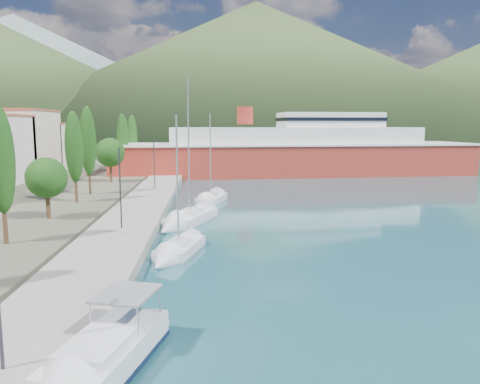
{
  "coord_description": "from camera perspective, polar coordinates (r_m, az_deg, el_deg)",
  "views": [
    {
      "loc": [
        -2.38,
        -21.03,
        8.52
      ],
      "look_at": [
        0.0,
        14.0,
        3.5
      ],
      "focal_mm": 35.0,
      "sensor_mm": 36.0,
      "label": 1
    }
  ],
  "objects": [
    {
      "name": "hills_near",
      "position": [
        408.17,
        10.69,
        13.71
      ],
      "size": [
        1010.0,
        520.0,
        115.0
      ],
      "color": "#3B5028",
      "rests_on": "ground"
    },
    {
      "name": "motor_cruiser",
      "position": [
        16.86,
        -18.06,
        -20.74
      ],
      "size": [
        4.39,
        8.33,
        2.95
      ],
      "color": "black",
      "rests_on": "ground"
    },
    {
      "name": "sailboat_far",
      "position": [
        50.96,
        -4.02,
        -1.16
      ],
      "size": [
        4.28,
        7.66,
        10.74
      ],
      "color": "silver",
      "rests_on": "ground"
    },
    {
      "name": "ferry",
      "position": [
        82.02,
        6.72,
        4.74
      ],
      "size": [
        62.57,
        17.05,
        12.28
      ],
      "color": "#A42E21",
      "rests_on": "ground"
    },
    {
      "name": "lamp_posts",
      "position": [
        36.74,
        -14.24,
        0.95
      ],
      "size": [
        0.15,
        43.86,
        6.06
      ],
      "color": "#2D2D33",
      "rests_on": "quay"
    },
    {
      "name": "hills_far",
      "position": [
        658.72,
        8.76,
        14.04
      ],
      "size": [
        1480.0,
        900.0,
        180.0
      ],
      "color": "slate",
      "rests_on": "ground"
    },
    {
      "name": "sailboat_mid",
      "position": [
        40.12,
        -7.2,
        -3.72
      ],
      "size": [
        5.74,
        9.67,
        13.56
      ],
      "color": "silver",
      "rests_on": "ground"
    },
    {
      "name": "ground",
      "position": [
        141.31,
        -2.92,
        4.66
      ],
      "size": [
        1400.0,
        1400.0,
        0.0
      ],
      "primitive_type": "plane",
      "color": "#1E525B"
    },
    {
      "name": "sailboat_near",
      "position": [
        30.56,
        -8.35,
        -7.6
      ],
      "size": [
        3.9,
        7.26,
        10.0
      ],
      "color": "silver",
      "rests_on": "ground"
    },
    {
      "name": "quay",
      "position": [
        48.19,
        -11.73,
        -1.74
      ],
      "size": [
        5.0,
        88.0,
        0.8
      ],
      "primitive_type": "cube",
      "color": "gray",
      "rests_on": "ground"
    },
    {
      "name": "tree_row",
      "position": [
        56.17,
        -17.88,
        4.81
      ],
      "size": [
        4.0,
        65.27,
        9.95
      ],
      "color": "#47301E",
      "rests_on": "land_strip"
    }
  ]
}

